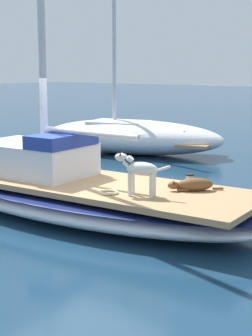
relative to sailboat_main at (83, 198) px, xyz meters
name	(u,v)px	position (x,y,z in m)	size (l,w,h in m)	color
ground_plane	(83,215)	(0.00, 0.00, -0.34)	(120.00, 120.00, 0.00)	navy
sailboat_main	(83,198)	(0.00, 0.00, 0.00)	(2.95, 7.38, 0.66)	white
cabin_house	(37,156)	(-0.07, 1.11, 0.67)	(1.53, 2.30, 0.84)	silver
dog_white	(139,170)	(-0.32, -1.51, 0.75)	(0.38, 0.92, 0.70)	silver
dog_brown	(193,185)	(0.52, -2.02, 0.43)	(0.70, 0.76, 0.22)	brown
deck_winch	(190,180)	(0.83, -1.77, 0.42)	(0.16, 0.16, 0.21)	#B7B7BC
coiled_rope	(109,192)	(-0.50, -1.03, 0.35)	(0.32, 0.32, 0.04)	beige
moored_boat_starboard_side	(132,136)	(6.32, 3.58, 0.23)	(3.64, 6.26, 5.69)	white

